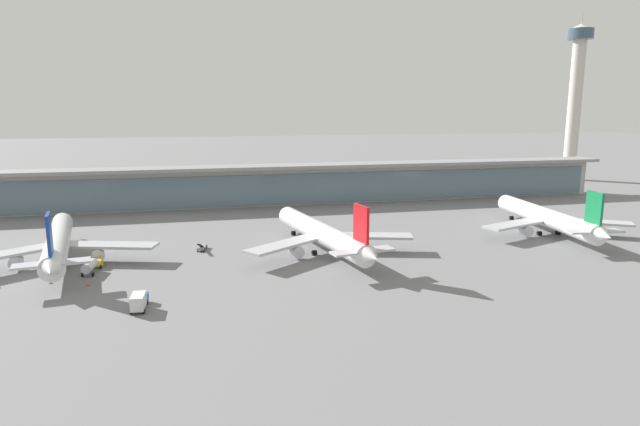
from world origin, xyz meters
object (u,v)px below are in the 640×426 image
Objects in this scene: service_truck_near_nose_blue at (139,301)px; service_truck_under_wing_yellow at (91,265)px; airliner_right_stand at (547,218)px; service_truck_by_tail_grey at (202,247)px; control_tower at (576,91)px; safety_cone_charlie at (51,282)px; safety_cone_alpha at (88,284)px; airliner_left_stand at (58,243)px; airliner_centre_stand at (322,234)px.

service_truck_near_nose_blue is 28.68m from service_truck_under_wing_yellow.
airliner_right_stand is 122.54m from service_truck_under_wing_yellow.
service_truck_by_tail_grey is 217.44m from control_tower.
safety_cone_alpha is at bearing -21.52° from safety_cone_charlie.
airliner_right_stand is at bearing -129.88° from control_tower.
airliner_left_stand and airliner_centre_stand have the same top height.
control_tower is at bearing 28.97° from service_truck_under_wing_yellow.
control_tower is at bearing 25.92° from airliner_left_stand.
airliner_left_stand is 33.57m from service_truck_by_tail_grey.
safety_cone_charlie is (1.74, -16.10, -4.58)m from airliner_left_stand.
airliner_right_stand is at bearing 18.27° from service_truck_near_nose_blue.
airliner_centre_stand is at bearing -4.52° from airliner_left_stand.
airliner_centre_stand is 0.71× the size of control_tower.
service_truck_under_wing_yellow is 12.60× the size of safety_cone_charlie.
airliner_centre_stand is 83.17× the size of safety_cone_alpha.
safety_cone_charlie is (-7.82, 3.08, 0.00)m from safety_cone_alpha.
safety_cone_charlie is at bearing -150.59° from control_tower.
safety_cone_alpha is at bearing -85.22° from service_truck_under_wing_yellow.
safety_cone_alpha is 1.00× the size of safety_cone_charlie.
airliner_right_stand reaches higher than service_truck_by_tail_grey.
airliner_right_stand is at bearing 9.13° from safety_cone_alpha.
safety_cone_charlie is (-60.98, -11.14, -4.58)m from airliner_centre_stand.
service_truck_near_nose_blue is (-109.70, -36.21, -3.21)m from airliner_right_stand.
airliner_left_stand reaches higher than service_truck_near_nose_blue.
safety_cone_alpha is (-23.46, -23.69, -0.49)m from service_truck_by_tail_grey.
service_truck_under_wing_yellow is (-53.93, -5.07, -3.19)m from airliner_centre_stand.
service_truck_by_tail_grey reaches higher than safety_cone_charlie.
airliner_left_stand is 41.79m from service_truck_near_nose_blue.
service_truck_by_tail_grey is 37.46m from safety_cone_charlie.
airliner_centre_stand reaches higher than service_truck_under_wing_yellow.
service_truck_by_tail_grey is at bearing 33.37° from safety_cone_charlie.
service_truck_under_wing_yellow is at bearing -151.03° from control_tower.
airliner_left_stand reaches higher than service_truck_by_tail_grey.
service_truck_by_tail_grey is 0.08× the size of control_tower.
service_truck_by_tail_grey is 9.91× the size of safety_cone_alpha.
airliner_right_stand is 115.57m from service_truck_near_nose_blue.
airliner_left_stand is 0.71× the size of control_tower.
airliner_left_stand is at bearing 96.16° from safety_cone_charlie.
service_truck_near_nose_blue is 0.09× the size of control_tower.
airliner_left_stand is at bearing 116.47° from safety_cone_alpha.
airliner_left_stand is 83.26× the size of safety_cone_charlie.
airliner_right_stand reaches higher than safety_cone_alpha.
service_truck_under_wing_yellow is (-12.36, 25.88, 0.02)m from service_truck_near_nose_blue.
airliner_right_stand is 6.63× the size of service_truck_under_wing_yellow.
service_truck_near_nose_blue is 10.60× the size of safety_cone_alpha.
airliner_left_stand reaches higher than safety_cone_alpha.
control_tower is at bearing 28.71° from service_truck_by_tail_grey.
safety_cone_alpha is (9.55, -19.18, -4.58)m from airliner_left_stand.
service_truck_near_nose_blue is at bearing -55.26° from safety_cone_alpha.
airliner_centre_stand reaches higher than safety_cone_alpha.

